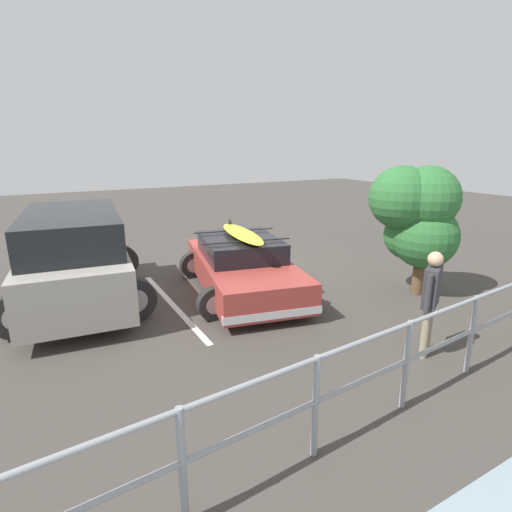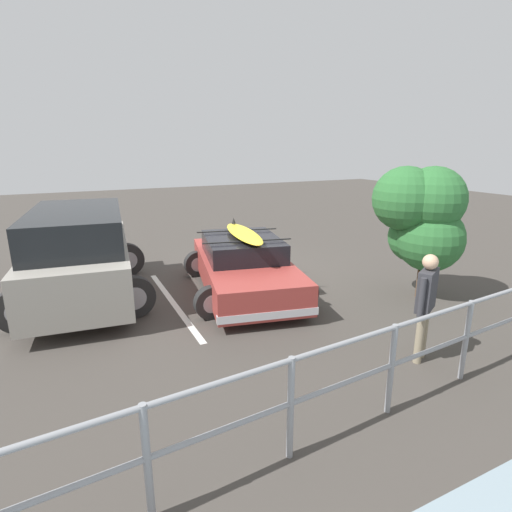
{
  "view_description": "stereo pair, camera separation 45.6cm",
  "coord_description": "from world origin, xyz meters",
  "px_view_note": "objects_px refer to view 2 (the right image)",
  "views": [
    {
      "loc": [
        4.25,
        8.15,
        3.12
      ],
      "look_at": [
        0.46,
        1.37,
        0.95
      ],
      "focal_mm": 28.0,
      "sensor_mm": 36.0,
      "label": 1
    },
    {
      "loc": [
        3.85,
        8.36,
        3.12
      ],
      "look_at": [
        0.46,
        1.37,
        0.95
      ],
      "focal_mm": 28.0,
      "sensor_mm": 36.0,
      "label": 2
    }
  ],
  "objects_px": {
    "sedan_car": "(244,265)",
    "suv_car": "(80,254)",
    "bush_near_left": "(421,217)",
    "person_bystander": "(426,298)"
  },
  "relations": [
    {
      "from": "suv_car",
      "to": "person_bystander",
      "type": "xyz_separation_m",
      "value": [
        -4.36,
        4.9,
        0.02
      ]
    },
    {
      "from": "sedan_car",
      "to": "suv_car",
      "type": "relative_size",
      "value": 0.94
    },
    {
      "from": "suv_car",
      "to": "person_bystander",
      "type": "distance_m",
      "value": 6.56
    },
    {
      "from": "bush_near_left",
      "to": "suv_car",
      "type": "bearing_deg",
      "value": -24.84
    },
    {
      "from": "person_bystander",
      "to": "bush_near_left",
      "type": "xyz_separation_m",
      "value": [
        -1.96,
        -1.97,
        0.71
      ]
    },
    {
      "from": "sedan_car",
      "to": "person_bystander",
      "type": "relative_size",
      "value": 2.7
    },
    {
      "from": "sedan_car",
      "to": "suv_car",
      "type": "height_order",
      "value": "suv_car"
    },
    {
      "from": "sedan_car",
      "to": "suv_car",
      "type": "xyz_separation_m",
      "value": [
        3.2,
        -1.04,
        0.39
      ]
    },
    {
      "from": "sedan_car",
      "to": "suv_car",
      "type": "bearing_deg",
      "value": -18.02
    },
    {
      "from": "sedan_car",
      "to": "bush_near_left",
      "type": "relative_size",
      "value": 1.63
    }
  ]
}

